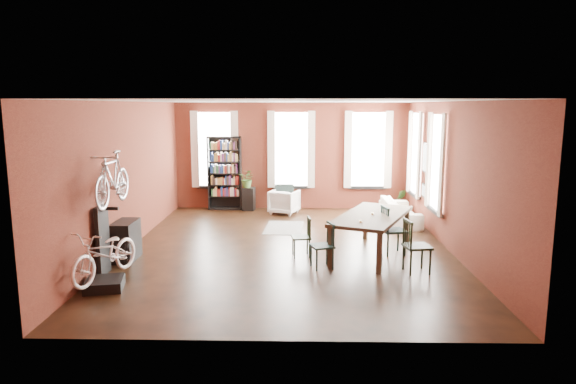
{
  "coord_description": "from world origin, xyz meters",
  "views": [
    {
      "loc": [
        0.24,
        -10.94,
        3.13
      ],
      "look_at": [
        -0.01,
        0.6,
        1.16
      ],
      "focal_mm": 32.0,
      "sensor_mm": 36.0,
      "label": 1
    }
  ],
  "objects_px": {
    "console_table": "(126,241)",
    "bookshelf": "(225,173)",
    "cream_sofa": "(400,208)",
    "plant_stand": "(249,199)",
    "dining_chair_b": "(301,237)",
    "bike_trainer": "(105,284)",
    "bicycle_floor": "(104,231)",
    "dining_chair_a": "(322,246)",
    "dining_chair_c": "(417,246)",
    "dining_table": "(372,235)",
    "white_armchair": "(284,201)",
    "dining_chair_d": "(393,230)"
  },
  "relations": [
    {
      "from": "dining_chair_a",
      "to": "plant_stand",
      "type": "relative_size",
      "value": 1.28
    },
    {
      "from": "dining_chair_c",
      "to": "dining_chair_d",
      "type": "height_order",
      "value": "dining_chair_d"
    },
    {
      "from": "dining_chair_a",
      "to": "bike_trainer",
      "type": "height_order",
      "value": "dining_chair_a"
    },
    {
      "from": "bike_trainer",
      "to": "plant_stand",
      "type": "bearing_deg",
      "value": 74.84
    },
    {
      "from": "dining_chair_c",
      "to": "plant_stand",
      "type": "xyz_separation_m",
      "value": [
        -3.73,
        5.71,
        -0.16
      ]
    },
    {
      "from": "dining_chair_c",
      "to": "console_table",
      "type": "relative_size",
      "value": 1.26
    },
    {
      "from": "dining_chair_a",
      "to": "dining_chair_c",
      "type": "height_order",
      "value": "dining_chair_c"
    },
    {
      "from": "dining_chair_d",
      "to": "bike_trainer",
      "type": "xyz_separation_m",
      "value": [
        -5.33,
        -2.25,
        -0.42
      ]
    },
    {
      "from": "dining_table",
      "to": "dining_chair_a",
      "type": "xyz_separation_m",
      "value": [
        -1.09,
        -0.93,
        0.01
      ]
    },
    {
      "from": "dining_chair_a",
      "to": "cream_sofa",
      "type": "xyz_separation_m",
      "value": [
        2.26,
        3.95,
        -0.03
      ]
    },
    {
      "from": "dining_chair_d",
      "to": "bicycle_floor",
      "type": "distance_m",
      "value": 5.76
    },
    {
      "from": "bookshelf",
      "to": "bicycle_floor",
      "type": "height_order",
      "value": "bookshelf"
    },
    {
      "from": "bicycle_floor",
      "to": "dining_chair_a",
      "type": "bearing_deg",
      "value": 34.39
    },
    {
      "from": "dining_table",
      "to": "dining_chair_b",
      "type": "distance_m",
      "value": 1.5
    },
    {
      "from": "dining_table",
      "to": "plant_stand",
      "type": "height_order",
      "value": "dining_table"
    },
    {
      "from": "dining_chair_c",
      "to": "plant_stand",
      "type": "height_order",
      "value": "dining_chair_c"
    },
    {
      "from": "dining_chair_b",
      "to": "bookshelf",
      "type": "bearing_deg",
      "value": -162.64
    },
    {
      "from": "bicycle_floor",
      "to": "dining_chair_d",
      "type": "bearing_deg",
      "value": 39.07
    },
    {
      "from": "bike_trainer",
      "to": "console_table",
      "type": "relative_size",
      "value": 0.77
    },
    {
      "from": "bike_trainer",
      "to": "dining_chair_b",
      "type": "bearing_deg",
      "value": 30.68
    },
    {
      "from": "bicycle_floor",
      "to": "white_armchair",
      "type": "bearing_deg",
      "value": 81.84
    },
    {
      "from": "dining_chair_a",
      "to": "bookshelf",
      "type": "bearing_deg",
      "value": -172.4
    },
    {
      "from": "dining_chair_d",
      "to": "console_table",
      "type": "relative_size",
      "value": 1.28
    },
    {
      "from": "bookshelf",
      "to": "bike_trainer",
      "type": "bearing_deg",
      "value": -99.02
    },
    {
      "from": "bicycle_floor",
      "to": "console_table",
      "type": "bearing_deg",
      "value": 114.05
    },
    {
      "from": "dining_chair_a",
      "to": "bike_trainer",
      "type": "bearing_deg",
      "value": -89.51
    },
    {
      "from": "dining_chair_a",
      "to": "dining_chair_d",
      "type": "height_order",
      "value": "dining_chair_d"
    },
    {
      "from": "dining_chair_b",
      "to": "console_table",
      "type": "bearing_deg",
      "value": -92.79
    },
    {
      "from": "bike_trainer",
      "to": "console_table",
      "type": "distance_m",
      "value": 1.74
    },
    {
      "from": "bookshelf",
      "to": "white_armchair",
      "type": "xyz_separation_m",
      "value": [
        1.81,
        -0.62,
        -0.72
      ]
    },
    {
      "from": "bookshelf",
      "to": "white_armchair",
      "type": "distance_m",
      "value": 2.04
    },
    {
      "from": "cream_sofa",
      "to": "plant_stand",
      "type": "bearing_deg",
      "value": 69.87
    },
    {
      "from": "dining_table",
      "to": "bicycle_floor",
      "type": "xyz_separation_m",
      "value": [
        -4.83,
        -2.14,
        0.59
      ]
    },
    {
      "from": "bookshelf",
      "to": "dining_chair_b",
      "type": "bearing_deg",
      "value": -64.98
    },
    {
      "from": "dining_chair_d",
      "to": "bicycle_floor",
      "type": "relative_size",
      "value": 0.61
    },
    {
      "from": "console_table",
      "to": "plant_stand",
      "type": "relative_size",
      "value": 1.16
    },
    {
      "from": "dining_chair_b",
      "to": "bookshelf",
      "type": "xyz_separation_m",
      "value": [
        -2.29,
        4.9,
        0.69
      ]
    },
    {
      "from": "white_armchair",
      "to": "bike_trainer",
      "type": "relative_size",
      "value": 1.24
    },
    {
      "from": "console_table",
      "to": "bookshelf",
      "type": "bearing_deg",
      "value": 76.17
    },
    {
      "from": "dining_table",
      "to": "white_armchair",
      "type": "xyz_separation_m",
      "value": [
        -1.97,
        4.1,
        -0.05
      ]
    },
    {
      "from": "dining_chair_c",
      "to": "white_armchair",
      "type": "distance_m",
      "value": 5.88
    },
    {
      "from": "dining_chair_b",
      "to": "bicycle_floor",
      "type": "height_order",
      "value": "bicycle_floor"
    },
    {
      "from": "dining_table",
      "to": "white_armchair",
      "type": "bearing_deg",
      "value": 139.57
    },
    {
      "from": "white_armchair",
      "to": "cream_sofa",
      "type": "height_order",
      "value": "cream_sofa"
    },
    {
      "from": "dining_chair_b",
      "to": "white_armchair",
      "type": "bearing_deg",
      "value": 178.73
    },
    {
      "from": "dining_chair_c",
      "to": "dining_chair_b",
      "type": "bearing_deg",
      "value": 56.26
    },
    {
      "from": "dining_chair_c",
      "to": "bookshelf",
      "type": "xyz_separation_m",
      "value": [
        -4.46,
        5.87,
        0.6
      ]
    },
    {
      "from": "dining_chair_d",
      "to": "cream_sofa",
      "type": "height_order",
      "value": "dining_chair_d"
    },
    {
      "from": "dining_chair_d",
      "to": "plant_stand",
      "type": "xyz_separation_m",
      "value": [
        -3.5,
        4.5,
        -0.17
      ]
    },
    {
      "from": "dining_chair_d",
      "to": "bookshelf",
      "type": "relative_size",
      "value": 0.46
    }
  ]
}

